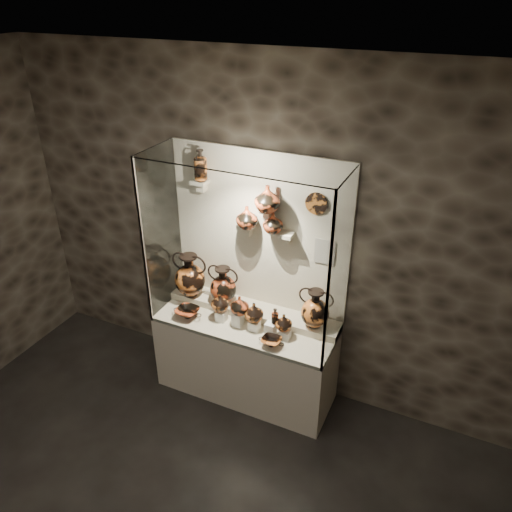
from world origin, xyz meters
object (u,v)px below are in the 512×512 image
Objects in this scene: jug_e at (284,322)px; kylix_right at (271,341)px; lekythos_small at (275,315)px; amphora_right at (315,309)px; jug_c at (254,312)px; kylix_left at (188,312)px; lekythos_tall at (200,164)px; ovoid_vase_b at (268,198)px; jug_b at (240,305)px; ovoid_vase_c at (273,223)px; ovoid_vase_a at (247,217)px; amphora_mid at (223,285)px; jug_a at (220,302)px; amphora_left at (190,275)px.

kylix_right is (-0.05, -0.16, -0.11)m from jug_e.
lekythos_small is 0.76× the size of kylix_right.
lekythos_small is at bearing -145.56° from amphora_right.
jug_c is 0.65× the size of kylix_left.
lekythos_tall is at bearing 66.97° from kylix_left.
ovoid_vase_b reaches higher than jug_e.
jug_b reaches higher than jug_e.
lekythos_tall is at bearing 163.68° from ovoid_vase_c.
lekythos_tall is (-0.64, 0.26, 1.21)m from jug_c.
ovoid_vase_c is (-0.17, 0.40, 0.93)m from kylix_right.
jug_b is at bearing -144.71° from ovoid_vase_c.
jug_b is 0.80m from ovoid_vase_a.
amphora_mid is 2.21× the size of lekythos_small.
jug_b is (0.21, -0.01, 0.03)m from jug_a.
lekythos_tall reaches higher than ovoid_vase_a.
kylix_left is at bearing -44.10° from amphora_left.
ovoid_vase_c reaches higher than jug_c.
kylix_left is 1.25× the size of kylix_right.
amphora_left is at bearing -166.77° from ovoid_vase_a.
amphora_left is 1.98× the size of kylix_right.
jug_e is at bearing -137.13° from amphora_right.
lekythos_small is at bearing -17.61° from amphora_mid.
lekythos_small is 0.82m from ovoid_vase_c.
ovoid_vase_a is at bearing 11.66° from amphora_mid.
ovoid_vase_a is at bearing -172.34° from ovoid_vase_b.
amphora_right is at bearing 32.49° from jug_e.
amphora_mid is at bearing 141.16° from jug_c.
kylix_left is at bearing -168.51° from ovoid_vase_c.
lekythos_small is 0.90m from ovoid_vase_a.
amphora_right is 1.62m from lekythos_tall.
jug_b is at bearing -159.56° from amphora_right.
jug_c is at bearing 174.22° from jug_e.
jug_e is at bearing -39.72° from lekythos_tall.
amphora_right is 0.85m from ovoid_vase_c.
jug_e is 0.56× the size of kylix_left.
jug_e is at bearing -18.57° from jug_a.
lekythos_tall reaches higher than kylix_right.
kylix_right is (0.38, -0.15, -0.17)m from jug_b.
ovoid_vase_c is at bearing 28.20° from amphora_left.
amphora_left reaches higher than kylix_left.
amphora_left is at bearing 168.14° from lekythos_small.
jug_c is 0.66m from kylix_left.
ovoid_vase_a reaches higher than ovoid_vase_c.
amphora_mid is 2.42× the size of jug_e.
ovoid_vase_b is 1.25× the size of ovoid_vase_c.
jug_b is at bearing -10.92° from kylix_left.
amphora_mid is at bearing 27.74° from kylix_left.
kylix_right is at bearing -112.37° from jug_e.
amphora_right is at bearing 23.30° from amphora_left.
ovoid_vase_a is at bearing 167.72° from ovoid_vase_c.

